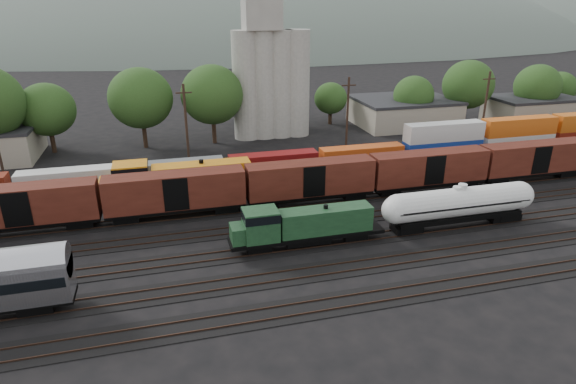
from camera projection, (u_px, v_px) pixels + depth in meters
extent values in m
plane|color=black|center=(316.00, 222.00, 52.45)|extent=(600.00, 600.00, 0.00)
cube|color=black|center=(373.00, 298.00, 38.97)|extent=(180.00, 3.20, 0.08)
cube|color=#382319|center=(377.00, 302.00, 38.30)|extent=(180.00, 0.08, 0.16)
cube|color=#382319|center=(369.00, 292.00, 39.58)|extent=(180.00, 0.08, 0.16)
cube|color=black|center=(350.00, 267.00, 43.46)|extent=(180.00, 3.20, 0.08)
cube|color=#382319|center=(353.00, 270.00, 42.79)|extent=(180.00, 0.08, 0.16)
cube|color=#382319|center=(347.00, 262.00, 44.07)|extent=(180.00, 0.08, 0.16)
cube|color=black|center=(331.00, 242.00, 47.95)|extent=(180.00, 3.20, 0.08)
cube|color=#382319|center=(334.00, 245.00, 47.27)|extent=(180.00, 0.08, 0.16)
cube|color=#382319|center=(329.00, 238.00, 48.56)|extent=(180.00, 0.08, 0.16)
cube|color=black|center=(316.00, 221.00, 52.44)|extent=(180.00, 3.20, 0.08)
cube|color=#382319|center=(318.00, 224.00, 51.76)|extent=(180.00, 0.08, 0.16)
cube|color=#382319|center=(314.00, 218.00, 53.05)|extent=(180.00, 0.08, 0.16)
cube|color=black|center=(303.00, 204.00, 56.92)|extent=(180.00, 3.20, 0.08)
cube|color=#382319|center=(305.00, 206.00, 56.25)|extent=(180.00, 0.08, 0.16)
cube|color=#382319|center=(301.00, 201.00, 57.54)|extent=(180.00, 0.08, 0.16)
cube|color=black|center=(292.00, 189.00, 61.41)|extent=(180.00, 3.20, 0.08)
cube|color=#382319|center=(293.00, 191.00, 60.74)|extent=(180.00, 0.08, 0.16)
cube|color=#382319|center=(290.00, 187.00, 62.03)|extent=(180.00, 0.08, 0.16)
cube|color=black|center=(282.00, 176.00, 65.90)|extent=(180.00, 3.20, 0.08)
cube|color=#382319|center=(283.00, 177.00, 65.23)|extent=(180.00, 0.08, 0.16)
cube|color=#382319|center=(281.00, 174.00, 66.52)|extent=(180.00, 0.08, 0.16)
cube|color=black|center=(307.00, 235.00, 46.92)|extent=(15.31, 2.61, 0.36)
cube|color=black|center=(307.00, 238.00, 47.07)|extent=(4.50, 1.98, 0.72)
cube|color=#1A3E21|center=(325.00, 220.00, 46.84)|extent=(9.18, 2.16, 2.43)
cube|color=#1A3E21|center=(261.00, 225.00, 45.21)|extent=(3.24, 2.61, 2.97)
cube|color=black|center=(261.00, 215.00, 44.86)|extent=(3.33, 2.70, 0.81)
cube|color=#1A3E21|center=(238.00, 234.00, 44.95)|extent=(1.44, 2.16, 1.62)
cylinder|color=black|center=(326.00, 207.00, 46.34)|extent=(0.45, 0.45, 0.45)
cube|color=black|center=(258.00, 246.00, 45.97)|extent=(2.34, 1.80, 0.63)
cube|color=black|center=(354.00, 234.00, 48.30)|extent=(2.34, 1.80, 0.63)
cylinder|color=silver|center=(455.00, 203.00, 50.17)|extent=(13.67, 2.82, 2.82)
sphere|color=silver|center=(395.00, 210.00, 48.55)|extent=(2.82, 2.82, 2.82)
sphere|color=silver|center=(511.00, 197.00, 51.80)|extent=(2.82, 2.82, 2.82)
cylinder|color=silver|center=(457.00, 189.00, 49.58)|extent=(0.87, 0.87, 0.49)
cube|color=black|center=(455.00, 203.00, 50.17)|extent=(13.99, 2.95, 0.08)
cube|color=black|center=(453.00, 217.00, 50.75)|extent=(13.21, 2.14, 0.49)
cube|color=black|center=(405.00, 228.00, 49.63)|extent=(2.53, 1.94, 0.68)
cube|color=black|center=(498.00, 216.00, 52.30)|extent=(2.53, 1.94, 0.68)
cylinder|color=silver|center=(461.00, 201.00, 50.27)|extent=(14.38, 2.96, 2.96)
sphere|color=silver|center=(398.00, 209.00, 48.56)|extent=(2.96, 2.96, 2.96)
sphere|color=silver|center=(519.00, 195.00, 51.99)|extent=(2.96, 2.96, 2.96)
cylinder|color=silver|center=(463.00, 186.00, 49.65)|extent=(0.92, 0.92, 0.51)
cube|color=black|center=(461.00, 201.00, 50.27)|extent=(14.71, 3.11, 0.08)
cube|color=black|center=(459.00, 216.00, 50.88)|extent=(13.89, 2.25, 0.51)
cube|color=black|center=(408.00, 227.00, 49.71)|extent=(2.66, 2.04, 0.72)
cube|color=black|center=(505.00, 215.00, 52.51)|extent=(2.66, 2.04, 0.72)
cube|color=black|center=(38.00, 305.00, 37.09)|extent=(2.55, 1.96, 0.69)
cube|color=black|center=(184.00, 189.00, 57.71)|extent=(19.27, 3.10, 0.43)
cube|color=black|center=(184.00, 193.00, 57.89)|extent=(5.35, 2.36, 0.86)
cube|color=orange|center=(202.00, 175.00, 57.64)|extent=(11.56, 2.57, 2.89)
cube|color=orange|center=(131.00, 178.00, 55.60)|extent=(3.85, 3.10, 3.53)
cube|color=black|center=(130.00, 169.00, 55.18)|extent=(3.96, 3.21, 0.96)
cube|color=orange|center=(108.00, 187.00, 55.25)|extent=(1.71, 2.57, 1.93)
cylinder|color=black|center=(201.00, 162.00, 57.05)|extent=(0.54, 0.54, 0.54)
cube|color=black|center=(131.00, 200.00, 56.50)|extent=(2.78, 2.14, 0.75)
cube|color=black|center=(235.00, 190.00, 59.43)|extent=(2.78, 2.14, 0.75)
cube|color=black|center=(24.00, 223.00, 49.37)|extent=(15.00, 2.60, 0.40)
cube|color=#4A1B11|center=(20.00, 204.00, 48.59)|extent=(15.00, 2.90, 3.80)
cube|color=black|center=(177.00, 208.00, 53.04)|extent=(15.00, 2.60, 0.40)
cube|color=#4A1B11|center=(175.00, 190.00, 52.26)|extent=(15.00, 2.90, 3.80)
cube|color=black|center=(310.00, 194.00, 56.71)|extent=(15.00, 2.60, 0.40)
cube|color=#4A1B11|center=(311.00, 178.00, 55.93)|extent=(15.00, 2.90, 3.80)
cube|color=black|center=(427.00, 182.00, 60.38)|extent=(15.00, 2.60, 0.40)
cube|color=#4A1B11|center=(429.00, 167.00, 59.60)|extent=(15.00, 2.90, 3.80)
cube|color=black|center=(531.00, 172.00, 64.05)|extent=(15.00, 2.60, 0.40)
cube|color=#4A1B11|center=(534.00, 157.00, 63.27)|extent=(15.00, 2.90, 3.80)
cube|color=black|center=(282.00, 173.00, 65.73)|extent=(160.00, 2.60, 0.60)
cube|color=silver|center=(70.00, 180.00, 58.76)|extent=(12.00, 2.40, 2.60)
cube|color=#585A5D|center=(177.00, 171.00, 61.81)|extent=(12.00, 2.40, 2.60)
cube|color=maroon|center=(274.00, 163.00, 64.86)|extent=(12.00, 2.40, 2.60)
cube|color=#C04813|center=(362.00, 155.00, 67.91)|extent=(12.00, 2.40, 2.60)
cube|color=#163697|center=(442.00, 149.00, 70.96)|extent=(12.00, 2.40, 2.60)
cube|color=silver|center=(444.00, 132.00, 69.99)|extent=(12.00, 2.40, 2.60)
cube|color=silver|center=(516.00, 143.00, 74.00)|extent=(12.00, 2.40, 2.60)
cube|color=#CE5915|center=(519.00, 126.00, 73.04)|extent=(12.00, 2.40, 2.60)
cylinder|color=#A4A196|center=(246.00, 86.00, 81.20)|extent=(4.40, 4.40, 18.00)
cylinder|color=#A4A196|center=(263.00, 85.00, 81.91)|extent=(4.40, 4.40, 18.00)
cylinder|color=#A4A196|center=(280.00, 85.00, 82.63)|extent=(4.40, 4.40, 18.00)
cylinder|color=#A4A196|center=(297.00, 84.00, 83.34)|extent=(4.40, 4.40, 18.00)
cube|color=#A4A196|center=(261.00, 4.00, 77.09)|extent=(6.00, 5.00, 8.00)
cube|color=#9E937F|center=(403.00, 113.00, 92.86)|extent=(18.00, 14.00, 4.60)
cube|color=#232326|center=(404.00, 100.00, 91.92)|extent=(18.36, 14.28, 0.50)
cube|color=#9E937F|center=(531.00, 111.00, 94.33)|extent=(16.00, 10.00, 4.60)
cube|color=#232326|center=(533.00, 98.00, 93.38)|extent=(16.32, 10.20, 0.50)
cylinder|color=black|center=(53.00, 143.00, 75.93)|extent=(0.70, 0.70, 3.14)
ellipsoid|color=#2B4E1D|center=(47.00, 110.00, 73.98)|extent=(8.52, 8.52, 8.08)
cylinder|color=black|center=(145.00, 136.00, 78.38)|extent=(0.70, 0.70, 3.71)
ellipsoid|color=#2B4E1D|center=(141.00, 98.00, 76.07)|extent=(10.08, 10.08, 9.55)
cylinder|color=black|center=(214.00, 132.00, 80.85)|extent=(0.70, 0.70, 3.75)
ellipsoid|color=#2B4E1D|center=(212.00, 95.00, 78.52)|extent=(10.17, 10.17, 9.63)
cylinder|color=black|center=(271.00, 118.00, 91.00)|extent=(0.70, 0.70, 3.65)
ellipsoid|color=#2B4E1D|center=(271.00, 85.00, 88.74)|extent=(9.90, 9.90, 9.38)
cylinder|color=black|center=(330.00, 118.00, 93.53)|extent=(0.70, 0.70, 2.32)
ellipsoid|color=#2B4E1D|center=(331.00, 98.00, 92.09)|extent=(6.29, 6.29, 5.96)
cylinder|color=black|center=(411.00, 120.00, 91.54)|extent=(0.70, 0.70, 2.76)
ellipsoid|color=#2B4E1D|center=(414.00, 95.00, 89.83)|extent=(7.48, 7.48, 7.09)
cylinder|color=black|center=(464.00, 115.00, 93.11)|extent=(0.70, 0.70, 3.52)
ellipsoid|color=#2B4E1D|center=(468.00, 85.00, 90.92)|extent=(9.55, 9.55, 9.05)
cylinder|color=black|center=(532.00, 114.00, 95.27)|extent=(0.70, 0.70, 3.21)
ellipsoid|color=#2B4E1D|center=(537.00, 86.00, 93.27)|extent=(8.72, 8.72, 8.26)
cylinder|color=black|center=(555.00, 108.00, 101.91)|extent=(0.70, 0.70, 2.54)
ellipsoid|color=#2B4E1D|center=(559.00, 88.00, 100.33)|extent=(6.89, 6.89, 6.53)
cylinder|color=black|center=(186.00, 127.00, 67.12)|extent=(0.36, 0.36, 12.00)
cube|color=black|center=(184.00, 93.00, 65.34)|extent=(2.20, 0.18, 0.18)
cylinder|color=black|center=(347.00, 117.00, 72.84)|extent=(0.36, 0.36, 12.00)
cube|color=black|center=(349.00, 85.00, 71.06)|extent=(2.20, 0.18, 0.18)
cylinder|color=black|center=(485.00, 109.00, 78.55)|extent=(0.36, 0.36, 12.00)
cube|color=black|center=(489.00, 79.00, 76.78)|extent=(2.20, 0.18, 0.18)
ellipsoid|color=#59665B|center=(249.00, 77.00, 303.82)|extent=(520.00, 286.00, 130.00)
ellipsoid|color=#59665B|center=(542.00, 59.00, 354.29)|extent=(400.00, 220.00, 100.00)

